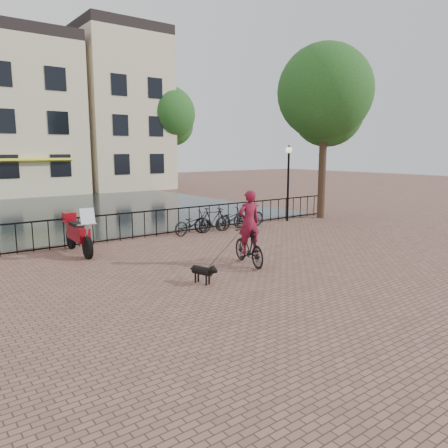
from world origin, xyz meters
TOP-DOWN VIEW (x-y plane):
  - ground at (0.00, 0.00)m, footprint 100.00×100.00m
  - canal_water at (0.00, 17.30)m, footprint 20.00×20.00m
  - railing at (0.00, 8.00)m, footprint 20.00×0.05m
  - canal_house_mid at (0.50, 30.00)m, footprint 8.00×9.50m
  - canal_house_right at (8.50, 30.00)m, footprint 7.00×9.00m
  - tree_near_right at (9.20, 7.30)m, footprint 4.48×4.48m
  - tree_far_right at (12.00, 27.00)m, footprint 4.76×4.76m
  - lamp_post at (7.20, 7.60)m, footprint 0.30×0.30m
  - cyclist at (0.57, 2.57)m, footprint 0.94×1.92m
  - dog at (-1.52, 1.89)m, footprint 0.47×0.81m
  - motorcycle at (-2.87, 6.93)m, footprint 0.59×2.26m
  - parked_bike_0 at (1.80, 7.40)m, footprint 1.74×0.67m
  - parked_bike_1 at (2.75, 7.40)m, footprint 1.71×0.69m
  - parked_bike_2 at (3.70, 7.40)m, footprint 1.74×0.68m
  - parked_bike_3 at (4.65, 7.40)m, footprint 1.67×0.49m

SIDE VIEW (x-z plane):
  - ground at x=0.00m, z-range 0.00..0.00m
  - canal_water at x=0.00m, z-range 0.00..0.00m
  - dog at x=-1.52m, z-range 0.00..0.52m
  - parked_bike_0 at x=1.80m, z-range 0.00..0.90m
  - parked_bike_2 at x=3.70m, z-range 0.00..0.90m
  - parked_bike_1 at x=2.75m, z-range 0.00..1.00m
  - parked_bike_3 at x=4.65m, z-range 0.00..1.00m
  - railing at x=0.00m, z-range -0.01..1.02m
  - motorcycle at x=-2.87m, z-range 0.00..1.60m
  - cyclist at x=0.57m, z-range -0.30..2.22m
  - lamp_post at x=7.20m, z-range 0.65..4.10m
  - canal_house_mid at x=0.50m, z-range 0.00..11.80m
  - tree_near_right at x=9.20m, z-range 1.85..10.09m
  - tree_far_right at x=12.00m, z-range 1.97..10.73m
  - canal_house_right at x=8.50m, z-range 0.00..13.30m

